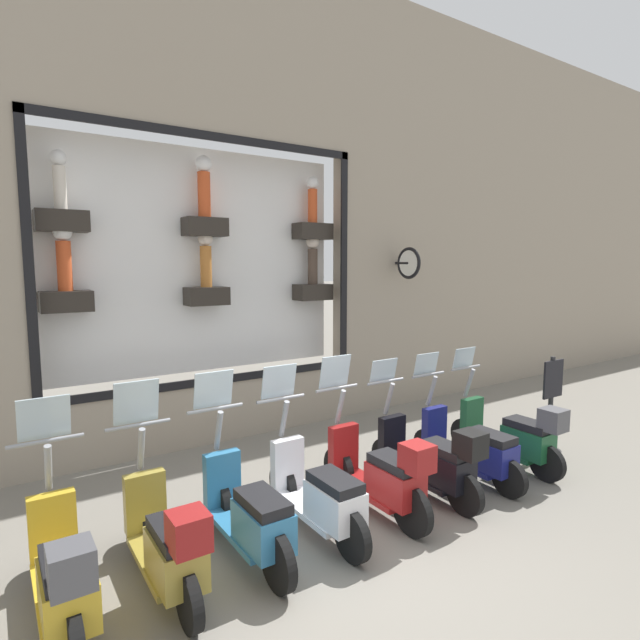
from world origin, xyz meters
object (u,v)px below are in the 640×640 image
scooter_green_0 (514,435)px  scooter_white_4 (319,495)px  scooter_black_2 (432,460)px  scooter_navy_1 (472,449)px  scooter_yellow_7 (64,574)px  shop_sign_post (551,402)px  scooter_olive_6 (168,542)px  scooter_red_3 (381,474)px  scooter_teal_5 (249,515)px

scooter_green_0 → scooter_white_4: scooter_white_4 is taller
scooter_black_2 → scooter_navy_1: bearing=-85.5°
scooter_black_2 → scooter_yellow_7: scooter_yellow_7 is taller
scooter_navy_1 → shop_sign_post: (0.01, -1.75, 0.34)m
scooter_white_4 → scooter_olive_6: size_ratio=1.00×
scooter_red_3 → shop_sign_post: (0.06, -3.31, 0.27)m
scooter_navy_1 → scooter_teal_5: (0.01, 3.12, 0.02)m
scooter_red_3 → scooter_teal_5: scooter_red_3 is taller
scooter_black_2 → scooter_teal_5: 2.34m
scooter_white_4 → shop_sign_post: 4.11m
scooter_black_2 → shop_sign_post: 2.55m
scooter_white_4 → scooter_navy_1: bearing=-90.1°
scooter_white_4 → scooter_olive_6: scooter_olive_6 is taller
shop_sign_post → scooter_green_0: bearing=94.4°
scooter_green_0 → scooter_black_2: 1.56m
scooter_green_0 → scooter_teal_5: 3.90m
scooter_white_4 → scooter_yellow_7: size_ratio=1.00×
scooter_red_3 → scooter_yellow_7: bearing=90.2°
shop_sign_post → scooter_teal_5: bearing=90.0°
scooter_black_2 → scooter_white_4: bearing=87.5°
scooter_black_2 → scooter_olive_6: bearing=90.0°
scooter_green_0 → scooter_yellow_7: scooter_yellow_7 is taller
scooter_green_0 → scooter_teal_5: bearing=89.0°
scooter_yellow_7 → scooter_black_2: bearing=-90.0°
scooter_green_0 → scooter_olive_6: bearing=90.0°
scooter_navy_1 → scooter_black_2: (-0.06, 0.78, 0.05)m
scooter_olive_6 → scooter_black_2: bearing=-90.0°
scooter_red_3 → scooter_white_4: scooter_red_3 is taller
scooter_black_2 → scooter_olive_6: scooter_olive_6 is taller
scooter_teal_5 → shop_sign_post: (0.00, -4.87, 0.31)m
shop_sign_post → scooter_white_4: bearing=90.1°
scooter_navy_1 → shop_sign_post: 1.79m
scooter_navy_1 → scooter_white_4: bearing=89.9°
scooter_white_4 → scooter_olive_6: bearing=92.5°
scooter_olive_6 → scooter_green_0: bearing=-90.0°
scooter_red_3 → scooter_black_2: bearing=-90.8°
scooter_white_4 → shop_sign_post: scooter_white_4 is taller
scooter_green_0 → scooter_white_4: bearing=88.7°
scooter_navy_1 → scooter_teal_5: scooter_teal_5 is taller
scooter_black_2 → scooter_olive_6: 3.12m
scooter_navy_1 → scooter_yellow_7: (-0.06, 4.68, 0.05)m
scooter_navy_1 → scooter_white_4: 2.34m
scooter_white_4 → scooter_teal_5: scooter_teal_5 is taller
scooter_white_4 → scooter_olive_6: 1.56m
scooter_navy_1 → scooter_olive_6: bearing=90.9°
scooter_black_2 → scooter_teal_5: size_ratio=0.99×
scooter_teal_5 → scooter_white_4: bearing=-90.2°
scooter_black_2 → scooter_yellow_7: bearing=90.0°
scooter_red_3 → scooter_yellow_7: 3.12m
scooter_yellow_7 → scooter_teal_5: bearing=-87.4°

